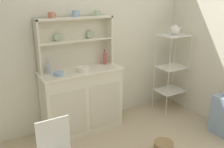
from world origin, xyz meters
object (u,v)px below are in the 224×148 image
hutch_cabinet (82,100)px  bowl_mixing_large (59,74)px  utensil_jar (48,69)px  bakers_rack (172,64)px  floor_basket (163,148)px  cup_terracotta_0 (52,15)px  hutch_shelf_unit (75,38)px  porcelain_teapot (175,30)px  jam_bottle (105,58)px

hutch_cabinet → bowl_mixing_large: 0.58m
hutch_cabinet → utensil_jar: size_ratio=4.84×
bakers_rack → bowl_mixing_large: 1.88m
bakers_rack → bowl_mixing_large: size_ratio=9.49×
hutch_cabinet → utensil_jar: bearing=169.5°
hutch_cabinet → floor_basket: size_ratio=4.66×
cup_terracotta_0 → hutch_cabinet: bearing=-21.6°
bowl_mixing_large → utensil_jar: utensil_jar is taller
cup_terracotta_0 → utensil_jar: cup_terracotta_0 is taller
cup_terracotta_0 → utensil_jar: bearing=-157.8°
hutch_shelf_unit → utensil_jar: 0.55m
floor_basket → bowl_mixing_large: (-0.98, 0.95, 0.87)m
bakers_rack → cup_terracotta_0: (-1.85, 0.27, 0.85)m
hutch_shelf_unit → utensil_jar: bearing=-168.3°
hutch_shelf_unit → porcelain_teapot: size_ratio=4.41×
jam_bottle → cup_terracotta_0: bearing=177.2°
cup_terracotta_0 → hutch_shelf_unit: bearing=7.8°
jam_bottle → bakers_rack: bearing=-11.5°
jam_bottle → porcelain_teapot: porcelain_teapot is taller
jam_bottle → utensil_jar: bearing=-179.4°
hutch_shelf_unit → floor_basket: hutch_shelf_unit is taller
hutch_cabinet → hutch_shelf_unit: bearing=90.0°
cup_terracotta_0 → porcelain_teapot: (1.85, -0.27, -0.28)m
porcelain_teapot → hutch_shelf_unit: bearing=168.7°
floor_basket → bakers_rack: bearing=44.6°
hutch_shelf_unit → bowl_mixing_large: 0.56m
hutch_cabinet → porcelain_teapot: bearing=-5.3°
hutch_cabinet → hutch_shelf_unit: hutch_shelf_unit is taller
cup_terracotta_0 → bowl_mixing_large: bearing=-96.2°
hutch_cabinet → hutch_shelf_unit: size_ratio=1.07×
floor_basket → cup_terracotta_0: size_ratio=2.50×
hutch_shelf_unit → bowl_mixing_large: hutch_shelf_unit is taller
cup_terracotta_0 → bowl_mixing_large: cup_terracotta_0 is taller
jam_bottle → utensil_jar: utensil_jar is taller
hutch_shelf_unit → hutch_cabinet: bearing=-90.0°
cup_terracotta_0 → bowl_mixing_large: (-0.02, -0.20, -0.71)m
floor_basket → utensil_jar: bearing=134.0°
hutch_shelf_unit → bakers_rack: 1.66m
hutch_cabinet → bowl_mixing_large: (-0.33, -0.07, 0.47)m
floor_basket → bowl_mixing_large: 1.62m
utensil_jar → porcelain_teapot: 2.01m
bakers_rack → cup_terracotta_0: bearing=171.9°
floor_basket → utensil_jar: 1.78m
hutch_shelf_unit → bakers_rack: (1.54, -0.31, -0.52)m
bakers_rack → utensil_jar: 1.98m
hutch_cabinet → bowl_mixing_large: bowl_mixing_large is taller
bowl_mixing_large → porcelain_teapot: (1.87, -0.07, 0.43)m
cup_terracotta_0 → jam_bottle: cup_terracotta_0 is taller
bakers_rack → jam_bottle: (-1.12, 0.23, 0.20)m
bakers_rack → floor_basket: size_ratio=5.32×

